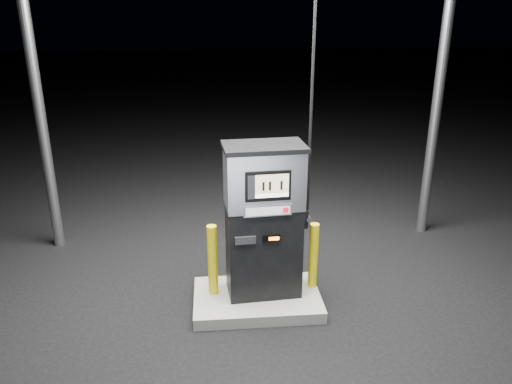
{
  "coord_description": "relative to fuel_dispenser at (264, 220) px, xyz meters",
  "views": [
    {
      "loc": [
        -0.51,
        -5.46,
        3.6
      ],
      "look_at": [
        -0.01,
        0.0,
        1.54
      ],
      "focal_mm": 35.0,
      "sensor_mm": 36.0,
      "label": 1
    }
  ],
  "objects": [
    {
      "name": "bollard_left",
      "position": [
        -0.64,
        0.01,
        -0.53
      ],
      "size": [
        0.15,
        0.15,
        0.93
      ],
      "primitive_type": "cylinder",
      "rotation": [
        0.0,
        0.0,
        0.28
      ],
      "color": "yellow",
      "rests_on": "pump_island"
    },
    {
      "name": "fuel_dispenser",
      "position": [
        0.0,
        0.0,
        0.0
      ],
      "size": [
        1.09,
        0.64,
        4.03
      ],
      "rotation": [
        0.0,
        0.0,
        0.07
      ],
      "color": "black",
      "rests_on": "pump_island"
    },
    {
      "name": "bollard_right",
      "position": [
        0.65,
        0.07,
        -0.56
      ],
      "size": [
        0.15,
        0.15,
        0.88
      ],
      "primitive_type": "cylinder",
      "rotation": [
        0.0,
        0.0,
        -0.32
      ],
      "color": "yellow",
      "rests_on": "pump_island"
    },
    {
      "name": "pump_island",
      "position": [
        -0.09,
        -0.08,
        -1.07
      ],
      "size": [
        1.6,
        1.0,
        0.15
      ],
      "primitive_type": "cube",
      "color": "slate",
      "rests_on": "ground"
    },
    {
      "name": "ground",
      "position": [
        -0.09,
        -0.08,
        -1.15
      ],
      "size": [
        80.0,
        80.0,
        0.0
      ],
      "primitive_type": "plane",
      "color": "black",
      "rests_on": "ground"
    }
  ]
}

